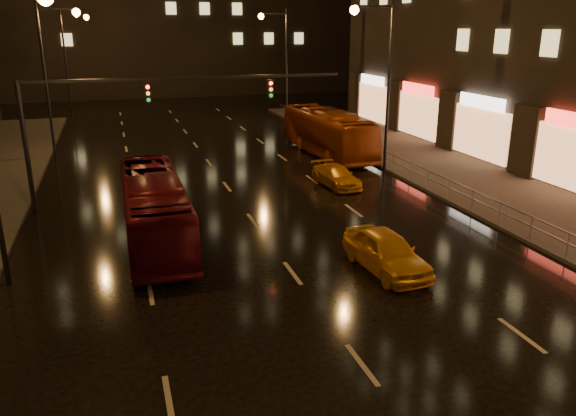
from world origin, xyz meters
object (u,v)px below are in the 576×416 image
Objects in this scene: taxi_far at (336,176)px; bus_red at (154,208)px; taxi_near at (386,252)px; bus_curb at (327,133)px.

bus_red is at bearing -157.56° from taxi_far.
bus_red is 11.68m from taxi_far.
taxi_near reaches higher than taxi_far.
bus_red is 18.36m from bus_curb.
taxi_far is at bearing 73.24° from taxi_near.
taxi_far is at bearing -109.96° from bus_curb.
bus_red is 0.91× the size of bus_curb.
bus_red is 2.57× the size of taxi_far.
bus_red is at bearing -136.23° from bus_curb.
bus_curb is at bearing 66.63° from taxi_far.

